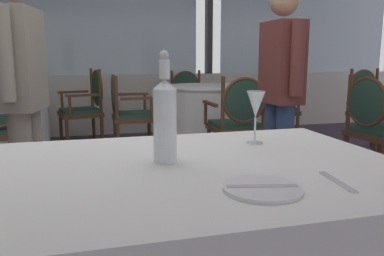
{
  "coord_description": "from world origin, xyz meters",
  "views": [
    {
      "loc": [
        -0.13,
        -2.17,
        1.09
      ],
      "look_at": [
        0.17,
        -1.04,
        0.87
      ],
      "focal_mm": 36.25,
      "sensor_mm": 36.0,
      "label": 1
    }
  ],
  "objects": [
    {
      "name": "ground_plane",
      "position": [
        0.0,
        0.0,
        0.0
      ],
      "size": [
        13.47,
        13.47,
        0.0
      ],
      "primitive_type": "plane",
      "color": "#47384C"
    },
    {
      "name": "window_wall_far",
      "position": [
        0.0,
        3.47,
        1.05
      ],
      "size": [
        10.36,
        0.14,
        2.61
      ],
      "color": "silver",
      "rests_on": "ground_plane"
    },
    {
      "name": "side_plate",
      "position": [
        0.27,
        -1.33,
        0.77
      ],
      "size": [
        0.2,
        0.2,
        0.01
      ],
      "primitive_type": "cylinder",
      "color": "white",
      "rests_on": "foreground_table"
    },
    {
      "name": "butter_knife",
      "position": [
        0.27,
        -1.33,
        0.77
      ],
      "size": [
        0.18,
        0.06,
        0.0
      ],
      "primitive_type": "cube",
      "rotation": [
        0.0,
        0.0,
        -0.22
      ],
      "color": "silver",
      "rests_on": "foreground_table"
    },
    {
      "name": "dinner_fork",
      "position": [
        0.49,
        -1.33,
        0.77
      ],
      "size": [
        0.04,
        0.17,
        0.0
      ],
      "primitive_type": "cube",
      "rotation": [
        0.0,
        0.0,
        1.46
      ],
      "color": "silver",
      "rests_on": "foreground_table"
    },
    {
      "name": "water_bottle",
      "position": [
        0.09,
        -1.0,
        0.9
      ],
      "size": [
        0.07,
        0.07,
        0.35
      ],
      "color": "white",
      "rests_on": "foreground_table"
    },
    {
      "name": "wine_glass",
      "position": [
        0.47,
        -0.83,
        0.91
      ],
      "size": [
        0.07,
        0.07,
        0.2
      ],
      "color": "white",
      "rests_on": "foreground_table"
    },
    {
      "name": "dining_chair_0_0",
      "position": [
        3.04,
        1.65,
        0.56
      ],
      "size": [
        0.58,
        0.52,
        0.96
      ],
      "rotation": [
        0.0,
        0.0,
        4.85
      ],
      "color": "brown",
      "rests_on": "ground_plane"
    },
    {
      "name": "dining_chair_0_1",
      "position": [
        2.15,
        0.48,
        0.56
      ],
      "size": [
        0.52,
        0.58,
        0.95
      ],
      "rotation": [
        0.0,
        0.0,
        6.42
      ],
      "color": "brown",
      "rests_on": "ground_plane"
    },
    {
      "name": "dining_chair_1_1",
      "position": [
        -0.16,
        2.62,
        0.55
      ],
      "size": [
        0.55,
        0.61,
        0.96
      ],
      "rotation": [
        0.0,
        0.0,
        9.65
      ],
      "color": "brown",
      "rests_on": "ground_plane"
    },
    {
      "name": "background_table_2",
      "position": [
        1.21,
        2.15,
        0.38
      ],
      "size": [
        1.07,
        1.07,
        0.76
      ],
      "color": "white",
      "rests_on": "ground_plane"
    },
    {
      "name": "dining_chair_2_0",
      "position": [
        1.21,
        3.11,
        0.53
      ],
      "size": [
        0.54,
        0.47,
        0.91
      ],
      "rotation": [
        0.0,
        0.0,
        4.72
      ],
      "color": "brown",
      "rests_on": "ground_plane"
    },
    {
      "name": "dining_chair_2_1",
      "position": [
        0.26,
        2.15,
        0.53
      ],
      "size": [
        0.47,
        0.54,
        0.9
      ],
      "rotation": [
        0.0,
        0.0,
        6.29
      ],
      "color": "brown",
      "rests_on": "ground_plane"
    },
    {
      "name": "dining_chair_2_2",
      "position": [
        1.22,
        1.19,
        0.54
      ],
      "size": [
        0.54,
        0.47,
        0.93
      ],
      "rotation": [
        0.0,
        0.0,
        7.86
      ],
      "color": "brown",
      "rests_on": "ground_plane"
    },
    {
      "name": "dining_chair_2_3",
      "position": [
        2.17,
        2.16,
        0.54
      ],
      "size": [
        0.47,
        0.54,
        0.93
      ],
      "rotation": [
        0.0,
        0.0,
        9.43
      ],
      "color": "brown",
      "rests_on": "ground_plane"
    },
    {
      "name": "diner_person_0",
      "position": [
        -0.51,
        0.29,
        0.91
      ],
      "size": [
        0.26,
        0.52,
        1.6
      ],
      "rotation": [
        0.0,
        0.0,
        2.95
      ],
      "color": "gray",
      "rests_on": "ground_plane"
    },
    {
      "name": "diner_person_1",
      "position": [
        1.2,
        0.36,
        0.88
      ],
      "size": [
        0.21,
        0.53,
        1.57
      ],
      "rotation": [
        0.0,
        0.0,
        6.27
      ],
      "color": "#334770",
      "rests_on": "ground_plane"
    }
  ]
}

